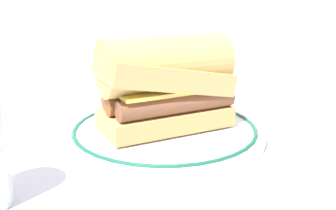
% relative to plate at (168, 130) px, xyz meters
% --- Properties ---
extents(ground_plane, '(1.50, 1.50, 0.00)m').
position_rel_plate_xyz_m(ground_plane, '(-0.00, 0.02, -0.01)').
color(ground_plane, silver).
extents(plate, '(0.28, 0.28, 0.01)m').
position_rel_plate_xyz_m(plate, '(0.00, 0.00, 0.00)').
color(plate, white).
rests_on(plate, ground_plane).
extents(sausage_sandwich, '(0.19, 0.11, 0.13)m').
position_rel_plate_xyz_m(sausage_sandwich, '(0.00, 0.00, 0.07)').
color(sausage_sandwich, tan).
rests_on(sausage_sandwich, plate).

